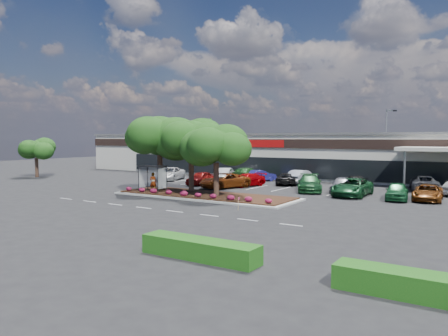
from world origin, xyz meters
The scene contains 32 objects.
ground centered at (0.00, 0.00, 0.00)m, with size 160.00×160.00×0.00m, color black.
retail_store centered at (0.06, 33.91, 3.15)m, with size 80.40×25.20×6.25m.
landscape_island centered at (-2.00, 4.00, 0.12)m, with size 18.00×6.00×0.26m.
lane_markings centered at (-0.14, 10.42, 0.01)m, with size 33.12×20.06×0.01m.
shrub_row centered at (-2.00, 1.90, 0.51)m, with size 17.00×0.80×0.50m, color maroon, non-canonical shape.
bus_shelter centered at (-7.50, 2.95, 2.31)m, with size 2.75×1.55×2.59m.
island_tree_west centered at (-8.00, 4.50, 4.21)m, with size 7.20×7.20×7.89m, color #14370E, non-canonical shape.
island_tree_mid centered at (-4.50, 5.20, 3.92)m, with size 6.60×6.60×7.32m, color #14370E, non-canonical shape.
island_tree_east centered at (-0.50, 3.70, 3.51)m, with size 5.80×5.80×6.50m, color #14370E, non-canonical shape.
hedge_south_east centered at (10.00, -13.50, 0.45)m, with size 6.00×1.30×0.90m, color #124F12.
hedge_south_mid centered at (20.00, -13.50, 0.45)m, with size 7.00×1.30×0.90m, color #124F12.
tree_west_far centered at (-34.00, 8.00, 2.80)m, with size 4.80×4.80×5.61m, color #14370E, non-canonical shape.
conifer_north_west centered at (-30.00, 46.00, 5.00)m, with size 4.40×4.40×10.00m, color #14370E.
person_waiting centered at (-7.20, 2.53, 1.23)m, with size 0.71×0.46×1.94m, color #594C47.
light_pole centered at (9.61, 26.59, 4.01)m, with size 1.42×0.72×9.10m.
survey_stake centered at (4.68, -1.00, 0.66)m, with size 0.07×0.14×1.03m.
car_0 centered at (-15.26, 14.73, 0.84)m, with size 2.78×6.04×1.68m, color silver.
car_1 centered at (-8.52, 12.42, 0.79)m, with size 1.86×4.63×1.58m, color maroon.
car_2 centered at (-3.10, 13.87, 0.74)m, with size 2.06×5.07×1.47m, color #990206.
car_3 centered at (-4.27, 11.04, 0.82)m, with size 2.72×5.89×1.64m, color #63280B.
car_4 centered at (4.84, 13.28, 0.85)m, with size 2.39×5.89×1.71m, color #16421F.
car_5 centered at (8.00, 14.19, 0.81)m, with size 1.91×4.75×1.62m, color slate.
car_6 centered at (9.67, 12.07, 0.85)m, with size 2.82×6.13×1.70m, color #144321.
car_7 centered at (13.81, 11.62, 0.79)m, with size 1.87×4.65×1.58m, color #19552C.
car_8 centered at (16.23, 12.57, 0.71)m, with size 2.36×5.11×1.42m, color #66320E.
car_9 centered at (-9.73, 19.97, 0.77)m, with size 1.64×4.70×1.55m, color #BCBCBC.
car_10 centered at (-6.36, 19.70, 0.86)m, with size 2.41×5.93×1.72m, color #215722.
car_11 centered at (-4.39, 19.66, 0.73)m, with size 1.54×4.43×1.46m, color navy.
car_12 centered at (0.08, 17.95, 0.69)m, with size 2.29×4.96×1.38m, color black.
car_13 centered at (1.31, 19.65, 0.85)m, with size 1.80×5.17×1.70m, color #A8ACB4.
car_14 centered at (8.32, 17.77, 0.75)m, with size 2.11×5.19×1.51m, color black.
car_15 centered at (14.83, 20.45, 0.80)m, with size 2.67×5.79×1.61m, color #4C4C52.
Camera 1 is at (21.71, -29.71, 5.62)m, focal length 35.00 mm.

